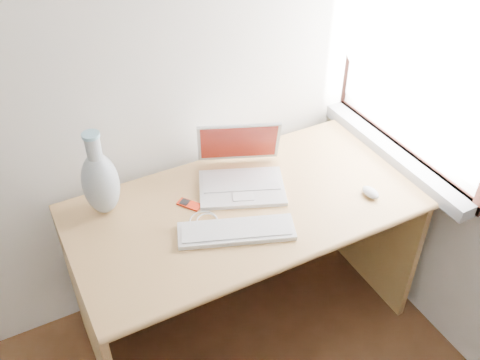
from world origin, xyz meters
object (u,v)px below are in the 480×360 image
laptop (237,173)px  desk (236,229)px  external_keyboard (236,231)px  vase (100,181)px

laptop → desk: bearing=-97.7°
laptop → external_keyboard: laptop is taller
laptop → external_keyboard: (-0.14, -0.28, -0.04)m
desk → laptop: (0.03, 0.05, 0.28)m
laptop → external_keyboard: 0.31m
laptop → external_keyboard: bearing=-94.8°
external_keyboard → vase: size_ratio=1.26×
laptop → vase: size_ratio=1.15×
vase → laptop: bearing=-9.2°
desk → external_keyboard: 0.35m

